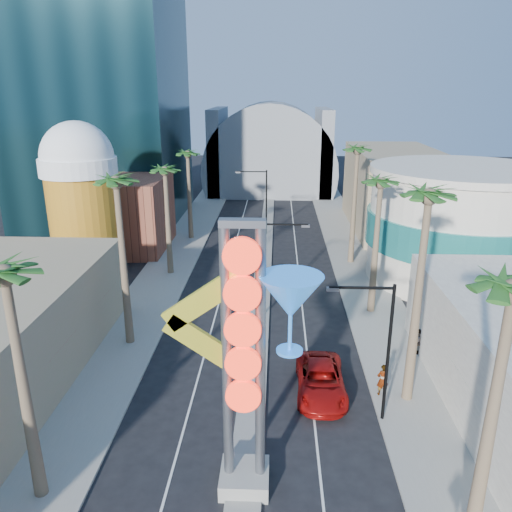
{
  "coord_description": "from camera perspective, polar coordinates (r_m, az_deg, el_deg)",
  "views": [
    {
      "loc": [
        1.31,
        -15.22,
        17.26
      ],
      "look_at": [
        -0.21,
        19.87,
        5.38
      ],
      "focal_mm": 35.0,
      "sensor_mm": 36.0,
      "label": 1
    }
  ],
  "objects": [
    {
      "name": "sidewalk_west",
      "position": [
        54.17,
        -9.16,
        -0.06
      ],
      "size": [
        5.0,
        100.0,
        0.15
      ],
      "primitive_type": "cube",
      "color": "gray",
      "rests_on": "ground"
    },
    {
      "name": "sidewalk_east",
      "position": [
        53.7,
        11.12,
        -0.34
      ],
      "size": [
        5.0,
        100.0,
        0.15
      ],
      "primitive_type": "cube",
      "color": "gray",
      "rests_on": "ground"
    },
    {
      "name": "median",
      "position": [
        55.94,
        1.02,
        0.79
      ],
      "size": [
        1.6,
        84.0,
        0.15
      ],
      "primitive_type": "cube",
      "color": "gray",
      "rests_on": "ground"
    },
    {
      "name": "hotel_tower",
      "position": [
        71.57,
        -18.16,
        24.06
      ],
      "size": [
        20.0,
        20.0,
        50.0
      ],
      "primitive_type": "cube",
      "color": "black",
      "rests_on": "ground"
    },
    {
      "name": "brick_filler_west",
      "position": [
        57.51,
        -15.16,
        4.7
      ],
      "size": [
        10.0,
        10.0,
        8.0
      ],
      "primitive_type": "cube",
      "color": "brown",
      "rests_on": "ground"
    },
    {
      "name": "filler_east",
      "position": [
        66.05,
        15.42,
        7.32
      ],
      "size": [
        10.0,
        20.0,
        10.0
      ],
      "primitive_type": "cube",
      "color": "#9B8C64",
      "rests_on": "ground"
    },
    {
      "name": "beer_mug",
      "position": [
        49.68,
        -19.33,
        6.72
      ],
      "size": [
        7.0,
        7.0,
        14.5
      ],
      "color": "#BF7319",
      "rests_on": "ground"
    },
    {
      "name": "turquoise_building",
      "position": [
        49.67,
        22.07,
        3.3
      ],
      "size": [
        16.6,
        16.6,
        10.6
      ],
      "color": "#BEB2A1",
      "rests_on": "ground"
    },
    {
      "name": "canopy",
      "position": [
        88.18,
        1.63,
        10.23
      ],
      "size": [
        22.0,
        16.0,
        22.0
      ],
      "color": "slate",
      "rests_on": "ground"
    },
    {
      "name": "neon_sign",
      "position": [
        20.73,
        0.83,
        -10.0
      ],
      "size": [
        6.53,
        2.6,
        12.55
      ],
      "color": "gray",
      "rests_on": "ground"
    },
    {
      "name": "streetlight_0",
      "position": [
        37.34,
        1.18,
        -0.68
      ],
      "size": [
        3.79,
        0.25,
        8.0
      ],
      "color": "black",
      "rests_on": "ground"
    },
    {
      "name": "streetlight_1",
      "position": [
        60.53,
        0.68,
        6.88
      ],
      "size": [
        3.79,
        0.25,
        8.0
      ],
      "color": "black",
      "rests_on": "ground"
    },
    {
      "name": "streetlight_2",
      "position": [
        26.88,
        14.0,
        -9.45
      ],
      "size": [
        3.45,
        0.25,
        8.0
      ],
      "color": "black",
      "rests_on": "ground"
    },
    {
      "name": "palm_0",
      "position": [
        21.36,
        -26.61,
        -3.45
      ],
      "size": [
        2.4,
        2.4,
        11.7
      ],
      "color": "brown",
      "rests_on": "ground"
    },
    {
      "name": "palm_1",
      "position": [
        33.5,
        -15.61,
        6.93
      ],
      "size": [
        2.4,
        2.4,
        12.7
      ],
      "color": "brown",
      "rests_on": "ground"
    },
    {
      "name": "palm_2",
      "position": [
        47.03,
        -10.34,
        8.87
      ],
      "size": [
        2.4,
        2.4,
        11.2
      ],
      "color": "brown",
      "rests_on": "ground"
    },
    {
      "name": "palm_3",
      "position": [
        58.66,
        -7.8,
        10.9
      ],
      "size": [
        2.4,
        2.4,
        11.2
      ],
      "color": "brown",
      "rests_on": "ground"
    },
    {
      "name": "palm_4",
      "position": [
        18.39,
        27.12,
        -5.47
      ],
      "size": [
        2.4,
        2.4,
        12.2
      ],
      "color": "brown",
      "rests_on": "ground"
    },
    {
      "name": "palm_5",
      "position": [
        27.04,
        19.01,
        4.86
      ],
      "size": [
        2.4,
        2.4,
        13.2
      ],
      "color": "brown",
      "rests_on": "ground"
    },
    {
      "name": "palm_6",
      "position": [
        38.7,
        14.01,
        7.22
      ],
      "size": [
        2.4,
        2.4,
        11.7
      ],
      "color": "brown",
      "rests_on": "ground"
    },
    {
      "name": "palm_7",
      "position": [
        50.23,
        11.48,
        10.96
      ],
      "size": [
        2.4,
        2.4,
        12.7
      ],
      "color": "brown",
      "rests_on": "ground"
    },
    {
      "name": "red_pickup",
      "position": [
        30.6,
        7.41,
        -13.92
      ],
      "size": [
        2.88,
        6.13,
        1.69
      ],
      "primitive_type": "imported",
      "rotation": [
        0.0,
        0.0,
        -0.01
      ],
      "color": "#AA0F0D",
      "rests_on": "ground"
    },
    {
      "name": "pedestrian_a",
      "position": [
        30.78,
        14.27,
        -13.54
      ],
      "size": [
        0.81,
        0.62,
        1.98
      ],
      "primitive_type": "imported",
      "rotation": [
        0.0,
        0.0,
        3.36
      ],
      "color": "gray",
      "rests_on": "sidewalk_east"
    },
    {
      "name": "pedestrian_b",
      "position": [
        35.81,
        18.08,
        -9.23
      ],
      "size": [
        1.0,
        0.85,
        1.8
      ],
      "primitive_type": "imported",
      "rotation": [
        0.0,
        0.0,
        3.35
      ],
      "color": "gray",
      "rests_on": "sidewalk_east"
    }
  ]
}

